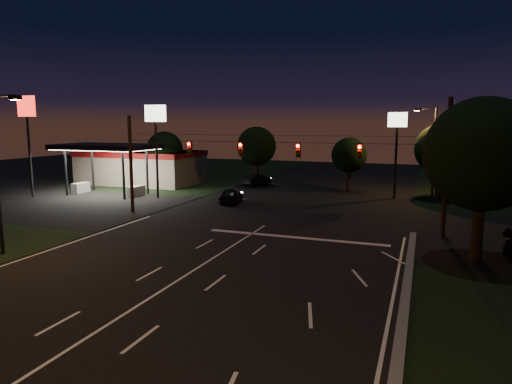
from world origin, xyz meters
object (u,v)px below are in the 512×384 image
at_px(car_oncoming_a, 231,195).
at_px(car_oncoming_b, 257,180).
at_px(utility_pole_right, 442,237).
at_px(tree_right_near, 483,156).

bearing_deg(car_oncoming_a, car_oncoming_b, -91.72).
height_order(utility_pole_right, car_oncoming_b, utility_pole_right).
height_order(utility_pole_right, car_oncoming_a, utility_pole_right).
bearing_deg(tree_right_near, car_oncoming_b, 131.85).
xyz_separation_m(car_oncoming_a, car_oncoming_b, (-2.02, 12.30, -0.01)).
bearing_deg(utility_pole_right, tree_right_near, -72.47).
distance_m(car_oncoming_a, car_oncoming_b, 12.47).
relative_size(tree_right_near, car_oncoming_a, 2.13).
bearing_deg(utility_pole_right, car_oncoming_a, 158.79).
distance_m(utility_pole_right, car_oncoming_a, 19.40).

